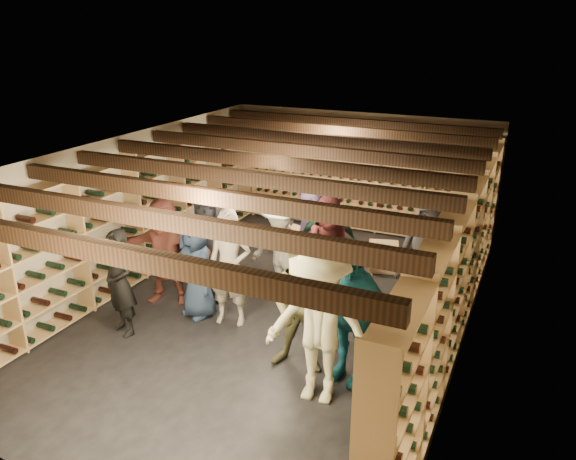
% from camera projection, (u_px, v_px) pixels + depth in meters
% --- Properties ---
extents(ground, '(8.00, 8.00, 0.00)m').
position_uv_depth(ground, '(276.00, 307.00, 8.58)').
color(ground, black).
rests_on(ground, ground).
extents(walls, '(5.52, 8.02, 2.40)m').
position_uv_depth(walls, '(275.00, 234.00, 8.16)').
color(walls, tan).
rests_on(walls, ground).
extents(ceiling, '(5.50, 8.00, 0.01)m').
position_uv_depth(ceiling, '(275.00, 152.00, 7.74)').
color(ceiling, beige).
rests_on(ceiling, walls).
extents(ceiling_joists, '(5.40, 7.12, 0.18)m').
position_uv_depth(ceiling_joists, '(275.00, 162.00, 7.79)').
color(ceiling_joists, black).
rests_on(ceiling_joists, ground).
extents(wine_rack_left, '(0.32, 7.50, 2.15)m').
position_uv_depth(wine_rack_left, '(135.00, 218.00, 9.20)').
color(wine_rack_left, tan).
rests_on(wine_rack_left, ground).
extents(wine_rack_right, '(0.32, 7.50, 2.15)m').
position_uv_depth(wine_rack_right, '(455.00, 272.00, 7.20)').
color(wine_rack_right, tan).
rests_on(wine_rack_right, ground).
extents(wine_rack_back, '(4.70, 0.30, 2.15)m').
position_uv_depth(wine_rack_back, '(357.00, 179.00, 11.46)').
color(wine_rack_back, tan).
rests_on(wine_rack_back, ground).
extents(crate_stack_left, '(0.57, 0.46, 0.51)m').
position_uv_depth(crate_stack_left, '(297.00, 241.00, 10.44)').
color(crate_stack_left, tan).
rests_on(crate_stack_left, ground).
extents(crate_stack_right, '(0.57, 0.45, 0.51)m').
position_uv_depth(crate_stack_right, '(384.00, 257.00, 9.74)').
color(crate_stack_right, tan).
rests_on(crate_stack_right, ground).
extents(crate_loose, '(0.57, 0.44, 0.17)m').
position_uv_depth(crate_loose, '(354.00, 278.00, 9.33)').
color(crate_loose, tan).
rests_on(crate_loose, ground).
extents(person_0, '(1.02, 0.87, 1.77)m').
position_uv_depth(person_0, '(209.00, 246.00, 8.55)').
color(person_0, black).
rests_on(person_0, ground).
extents(person_1, '(0.65, 0.54, 1.52)m').
position_uv_depth(person_1, '(120.00, 283.00, 7.63)').
color(person_1, black).
rests_on(person_1, ground).
extents(person_2, '(0.91, 0.75, 1.73)m').
position_uv_depth(person_2, '(304.00, 307.00, 6.77)').
color(person_2, brown).
rests_on(person_2, ground).
extents(person_3, '(1.27, 0.77, 1.91)m').
position_uv_depth(person_3, '(319.00, 325.00, 6.19)').
color(person_3, beige).
rests_on(person_3, ground).
extents(person_4, '(1.13, 0.68, 1.80)m').
position_uv_depth(person_4, '(351.00, 312.00, 6.57)').
color(person_4, '#165F76').
rests_on(person_4, ground).
extents(person_5, '(1.62, 0.89, 1.66)m').
position_uv_depth(person_5, '(165.00, 251.00, 8.50)').
color(person_5, brown).
rests_on(person_5, ground).
extents(person_6, '(0.85, 0.71, 1.49)m').
position_uv_depth(person_6, '(196.00, 269.00, 8.09)').
color(person_6, '#1E2D47').
rests_on(person_6, ground).
extents(person_7, '(0.70, 0.54, 1.71)m').
position_uv_depth(person_7, '(230.00, 268.00, 7.86)').
color(person_7, gray).
rests_on(person_7, ground).
extents(person_8, '(1.01, 0.90, 1.74)m').
position_uv_depth(person_8, '(331.00, 253.00, 8.33)').
color(person_8, '#48191B').
rests_on(person_8, ground).
extents(person_9, '(1.18, 0.82, 1.66)m').
position_uv_depth(person_9, '(281.00, 251.00, 8.51)').
color(person_9, '#A2A095').
rests_on(person_9, ground).
extents(person_10, '(1.02, 0.68, 1.60)m').
position_uv_depth(person_10, '(327.00, 242.00, 8.93)').
color(person_10, '#224634').
rests_on(person_10, ground).
extents(person_11, '(1.58, 0.89, 1.62)m').
position_uv_depth(person_11, '(311.00, 231.00, 9.39)').
color(person_11, slate).
rests_on(person_11, ground).
extents(person_12, '(0.96, 0.69, 1.81)m').
position_uv_depth(person_12, '(428.00, 257.00, 8.09)').
color(person_12, '#333236').
rests_on(person_12, ground).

